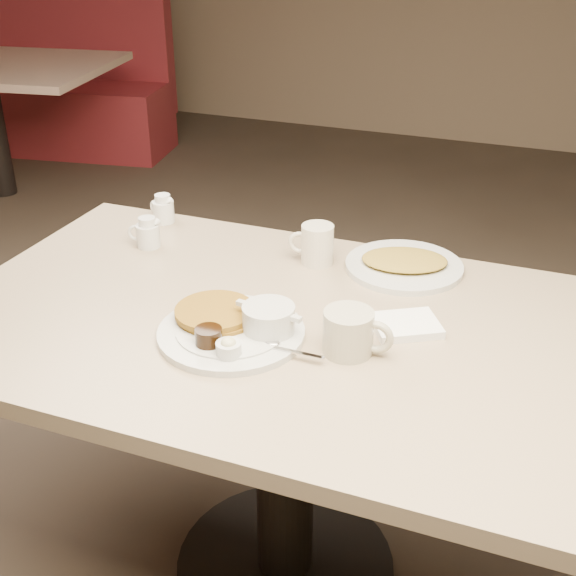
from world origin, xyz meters
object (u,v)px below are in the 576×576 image
(diner_table, at_px, (285,386))
(creamer_left, at_px, (147,233))
(coffee_mug_far, at_px, (316,244))
(main_plate, at_px, (236,325))
(creamer_right, at_px, (163,209))
(coffee_mug_near, at_px, (350,332))
(booth_back_left, at_px, (61,90))
(hash_plate, at_px, (404,264))

(diner_table, xyz_separation_m, creamer_left, (-0.47, 0.23, 0.21))
(creamer_left, bearing_deg, coffee_mug_far, 8.27)
(main_plate, xyz_separation_m, coffee_mug_far, (0.04, 0.38, 0.03))
(main_plate, xyz_separation_m, creamer_right, (-0.44, 0.48, 0.01))
(coffee_mug_near, relative_size, booth_back_left, 0.08)
(coffee_mug_far, xyz_separation_m, booth_back_left, (-2.65, 2.51, -0.39))
(creamer_left, bearing_deg, main_plate, -38.82)
(coffee_mug_near, height_order, booth_back_left, booth_back_left)
(diner_table, distance_m, booth_back_left, 3.88)
(main_plate, xyz_separation_m, coffee_mug_near, (0.24, 0.02, 0.02))
(hash_plate, bearing_deg, coffee_mug_far, -168.07)
(coffee_mug_near, relative_size, creamer_right, 1.66)
(coffee_mug_far, bearing_deg, main_plate, -96.33)
(coffee_mug_near, height_order, creamer_right, coffee_mug_near)
(diner_table, relative_size, coffee_mug_near, 10.42)
(creamer_right, xyz_separation_m, hash_plate, (0.69, -0.05, -0.02))
(main_plate, xyz_separation_m, creamer_left, (-0.40, 0.32, 0.01))
(coffee_mug_far, bearing_deg, diner_table, -83.97)
(main_plate, xyz_separation_m, hash_plate, (0.25, 0.43, -0.01))
(main_plate, height_order, creamer_left, creamer_left)
(creamer_left, bearing_deg, creamer_right, 105.56)
(diner_table, bearing_deg, creamer_left, 153.91)
(booth_back_left, bearing_deg, coffee_mug_near, -45.23)
(diner_table, relative_size, creamer_left, 16.72)
(diner_table, relative_size, booth_back_left, 0.83)
(diner_table, distance_m, main_plate, 0.22)
(diner_table, xyz_separation_m, hash_plate, (0.18, 0.34, 0.18))
(main_plate, xyz_separation_m, booth_back_left, (-2.60, 2.89, -0.36))
(coffee_mug_far, height_order, hash_plate, coffee_mug_far)
(creamer_left, height_order, hash_plate, creamer_left)
(diner_table, xyz_separation_m, booth_back_left, (-2.68, 2.80, -0.17))
(coffee_mug_near, height_order, hash_plate, coffee_mug_near)
(hash_plate, relative_size, booth_back_left, 0.19)
(coffee_mug_far, height_order, creamer_left, coffee_mug_far)
(main_plate, height_order, hash_plate, main_plate)
(creamer_left, xyz_separation_m, creamer_right, (-0.04, 0.16, 0.00))
(main_plate, bearing_deg, diner_table, 50.38)
(creamer_left, distance_m, creamer_right, 0.16)
(main_plate, distance_m, booth_back_left, 3.90)
(diner_table, distance_m, creamer_right, 0.68)
(main_plate, height_order, coffee_mug_far, coffee_mug_far)
(diner_table, height_order, hash_plate, hash_plate)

